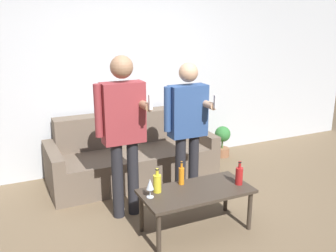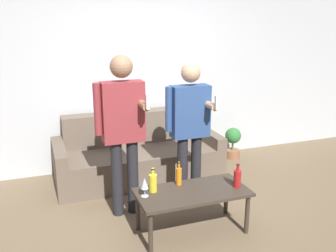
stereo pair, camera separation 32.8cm
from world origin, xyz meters
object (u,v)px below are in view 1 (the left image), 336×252
Objects in this scene: coffee_table at (196,194)px; couch at (131,156)px; person_standing_right at (187,122)px; person_standing_left at (123,125)px; bottle_orange at (239,175)px.

couch is at bearing 95.32° from coffee_table.
coffee_table is 0.87m from person_standing_right.
couch is 1.25× the size of person_standing_left.
person_standing_right is (0.38, -0.84, 0.63)m from couch.
person_standing_left is at bearing 146.49° from bottle_orange.
person_standing_left is 1.07× the size of person_standing_right.
couch is 8.78× the size of bottle_orange.
couch is 1.34× the size of person_standing_right.
person_standing_right is at bearing 69.84° from coffee_table.
person_standing_right is at bearing 106.26° from bottle_orange.
coffee_table is at bearing -47.74° from person_standing_left.
coffee_table is at bearing 171.70° from bottle_orange.
bottle_orange is (0.58, -1.55, 0.24)m from couch.
coffee_table is 0.99m from person_standing_left.
couch is at bearing 114.12° from person_standing_right.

